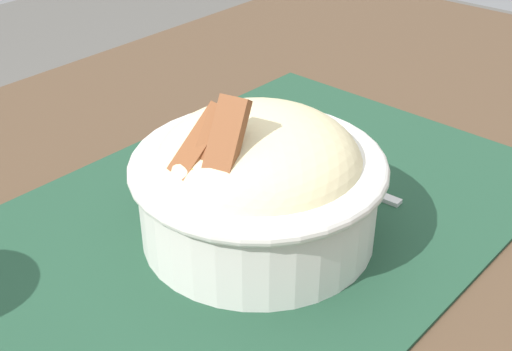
% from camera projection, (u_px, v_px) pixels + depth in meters
% --- Properties ---
extents(table, '(1.17, 0.80, 0.75)m').
position_uv_depth(table, '(304.00, 280.00, 0.58)').
color(table, '#4C3826').
rests_on(table, ground_plane).
extents(placemat, '(0.46, 0.34, 0.00)m').
position_uv_depth(placemat, '(267.00, 209.00, 0.53)').
color(placemat, '#1E422D').
rests_on(placemat, table).
extents(bowl, '(0.19, 0.19, 0.13)m').
position_uv_depth(bowl, '(255.00, 178.00, 0.47)').
color(bowl, silver).
rests_on(bowl, placemat).
extents(fork, '(0.02, 0.12, 0.00)m').
position_uv_depth(fork, '(328.00, 176.00, 0.57)').
color(fork, silver).
rests_on(fork, placemat).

